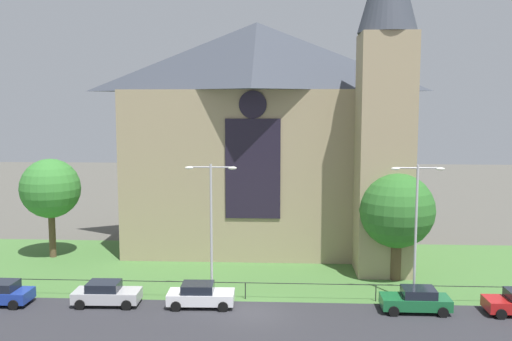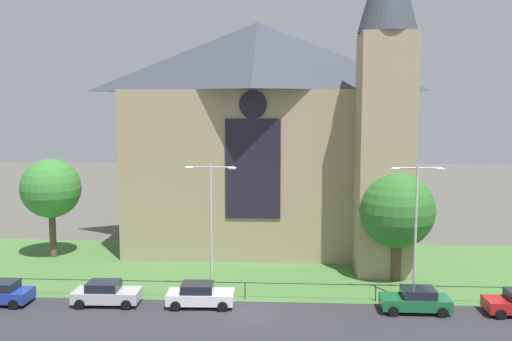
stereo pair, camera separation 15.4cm
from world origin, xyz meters
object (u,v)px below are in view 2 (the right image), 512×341
(streetlamp_near, at_px, (211,215))
(parked_car_white, at_px, (200,295))
(tree_left_far, at_px, (51,189))
(parked_car_silver, at_px, (106,293))
(church_building, at_px, (265,133))
(streetlamp_far, at_px, (416,217))
(parked_car_green, at_px, (416,300))
(tree_right_near, at_px, (397,211))

(streetlamp_near, distance_m, parked_car_white, 5.14)
(tree_left_far, distance_m, parked_car_silver, 14.70)
(church_building, bearing_deg, tree_left_far, -165.90)
(church_building, bearing_deg, parked_car_white, -102.81)
(streetlamp_far, height_order, parked_car_white, streetlamp_far)
(church_building, bearing_deg, streetlamp_far, -54.15)
(parked_car_silver, relative_size, parked_car_green, 1.01)
(church_building, relative_size, tree_left_far, 3.12)
(tree_left_far, xyz_separation_m, streetlamp_far, (27.96, -9.64, -0.16))
(streetlamp_near, bearing_deg, church_building, 78.06)
(tree_right_near, bearing_deg, parked_car_white, -154.84)
(streetlamp_near, distance_m, streetlamp_far, 13.18)
(tree_right_near, xyz_separation_m, streetlamp_far, (0.27, -4.88, 0.54))
(tree_right_near, distance_m, streetlamp_near, 13.81)
(church_building, relative_size, tree_right_near, 3.29)
(parked_car_silver, bearing_deg, parked_car_white, -1.12)
(streetlamp_near, bearing_deg, streetlamp_far, 0.00)
(streetlamp_near, height_order, parked_car_white, streetlamp_near)
(parked_car_silver, relative_size, parked_car_white, 1.00)
(tree_left_far, bearing_deg, parked_car_silver, -53.69)
(streetlamp_far, distance_m, parked_car_green, 5.18)
(church_building, relative_size, parked_car_green, 6.19)
(tree_right_near, bearing_deg, parked_car_silver, -161.99)
(streetlamp_far, bearing_deg, parked_car_silver, -175.75)
(streetlamp_near, xyz_separation_m, parked_car_white, (-0.55, -1.44, -4.90))
(parked_car_green, bearing_deg, tree_left_far, -22.02)
(streetlamp_far, bearing_deg, tree_right_near, 93.13)
(tree_left_far, height_order, streetlamp_near, streetlamp_near)
(parked_car_silver, xyz_separation_m, parked_car_green, (19.56, -0.16, 0.00))
(streetlamp_far, bearing_deg, parked_car_white, -173.99)
(streetlamp_near, bearing_deg, parked_car_white, -110.91)
(parked_car_white, distance_m, parked_car_green, 13.50)
(church_building, distance_m, parked_car_silver, 20.63)
(tree_right_near, distance_m, streetlamp_far, 4.91)
(streetlamp_far, relative_size, parked_car_silver, 2.12)
(tree_left_far, xyz_separation_m, tree_right_near, (27.69, -4.77, -0.70))
(tree_right_near, relative_size, parked_car_green, 1.88)
(streetlamp_far, height_order, parked_car_silver, streetlamp_far)
(tree_left_far, distance_m, streetlamp_near, 17.65)
(church_building, distance_m, streetlamp_near, 15.14)
(church_building, xyz_separation_m, streetlamp_near, (-2.98, -14.11, -4.63))
(church_building, height_order, streetlamp_near, church_building)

